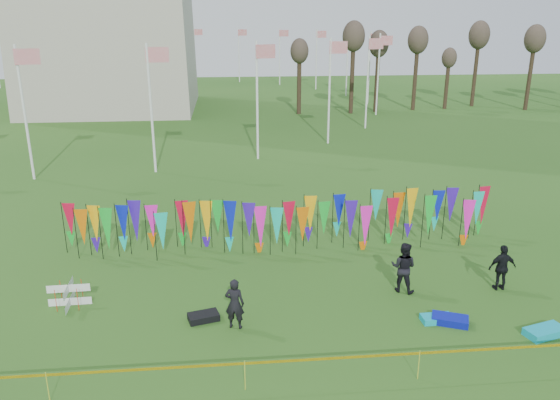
{
  "coord_description": "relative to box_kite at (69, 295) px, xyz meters",
  "views": [
    {
      "loc": [
        -2.07,
        -13.5,
        9.43
      ],
      "look_at": [
        -0.17,
        6.0,
        2.86
      ],
      "focal_mm": 35.0,
      "sensor_mm": 36.0,
      "label": 1
    }
  ],
  "objects": [
    {
      "name": "ground",
      "position": [
        7.65,
        -3.78,
        -0.41
      ],
      "size": [
        160.0,
        160.0,
        0.0
      ],
      "primitive_type": "plane",
      "color": "#214C15",
      "rests_on": "ground"
    },
    {
      "name": "flagpole_ring",
      "position": [
        -6.35,
        44.22,
        3.59
      ],
      "size": [
        57.4,
        56.16,
        8.0
      ],
      "color": "white",
      "rests_on": "ground"
    },
    {
      "name": "banner_row",
      "position": [
        7.92,
        4.24,
        0.95
      ],
      "size": [
        18.64,
        0.64,
        2.24
      ],
      "color": "black",
      "rests_on": "ground"
    },
    {
      "name": "caution_tape_near",
      "position": [
        7.42,
        -5.07,
        0.37
      ],
      "size": [
        26.0,
        0.02,
        0.9
      ],
      "color": "yellow",
      "rests_on": "ground"
    },
    {
      "name": "tree_line",
      "position": [
        39.65,
        40.22,
        5.76
      ],
      "size": [
        53.92,
        1.92,
        7.84
      ],
      "color": "#3C2E1E",
      "rests_on": "ground"
    },
    {
      "name": "box_kite",
      "position": [
        0.0,
        0.0,
        0.0
      ],
      "size": [
        0.73,
        0.73,
        0.81
      ],
      "rotation": [
        0.0,
        0.0,
        0.04
      ],
      "color": "red",
      "rests_on": "ground"
    },
    {
      "name": "person_left",
      "position": [
        5.63,
        -1.94,
        0.44
      ],
      "size": [
        0.71,
        0.59,
        1.7
      ],
      "primitive_type": "imported",
      "rotation": [
        0.0,
        0.0,
        2.89
      ],
      "color": "black",
      "rests_on": "ground"
    },
    {
      "name": "person_mid",
      "position": [
        11.7,
        -0.05,
        0.53
      ],
      "size": [
        1.07,
        0.95,
        1.88
      ],
      "primitive_type": "imported",
      "rotation": [
        0.0,
        0.0,
        2.6
      ],
      "color": "black",
      "rests_on": "ground"
    },
    {
      "name": "person_right",
      "position": [
        15.29,
        -0.28,
        0.46
      ],
      "size": [
        1.03,
        0.6,
        1.73
      ],
      "primitive_type": "imported",
      "rotation": [
        0.0,
        0.0,
        3.16
      ],
      "color": "black",
      "rests_on": "ground"
    },
    {
      "name": "kite_bag_turquoise",
      "position": [
        12.19,
        -2.22,
        -0.3
      ],
      "size": [
        1.03,
        0.55,
        0.2
      ],
      "primitive_type": "cube",
      "rotation": [
        0.0,
        0.0,
        0.04
      ],
      "color": "#0DB1CA",
      "rests_on": "ground"
    },
    {
      "name": "kite_bag_blue",
      "position": [
        12.57,
        -2.36,
        -0.29
      ],
      "size": [
        1.28,
        0.99,
        0.24
      ],
      "primitive_type": "cube",
      "rotation": [
        0.0,
        0.0,
        -0.4
      ],
      "color": "#0A15AE",
      "rests_on": "ground"
    },
    {
      "name": "kite_bag_black",
      "position": [
        4.6,
        -1.39,
        -0.29
      ],
      "size": [
        1.1,
        0.81,
        0.23
      ],
      "primitive_type": "cube",
      "rotation": [
        0.0,
        0.0,
        0.27
      ],
      "color": "black",
      "rests_on": "ground"
    },
    {
      "name": "kite_bag_teal",
      "position": [
        15.25,
        -3.34,
        -0.28
      ],
      "size": [
        1.4,
        0.94,
        0.25
      ],
      "primitive_type": "cube",
      "rotation": [
        0.0,
        0.0,
        0.27
      ],
      "color": "#0EABC7",
      "rests_on": "ground"
    }
  ]
}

